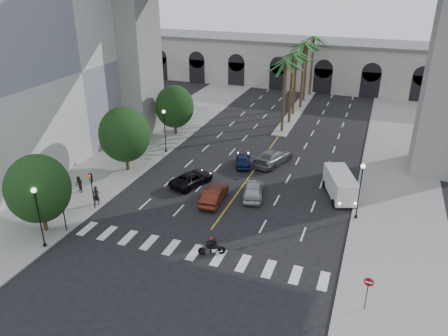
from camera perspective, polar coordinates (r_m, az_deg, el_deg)
ground at (r=35.93m, az=-2.90°, el=-9.65°), size 140.00×140.00×0.00m
sidewalk_left at (r=53.97m, az=-11.46°, el=2.17°), size 8.00×100.00×0.15m
sidewalk_right at (r=46.89m, az=21.88°, el=-2.75°), size 8.00×100.00×0.15m
median at (r=69.29m, az=9.45°, el=7.38°), size 2.00×24.00×0.20m
building_left at (r=56.13m, az=-24.80°, el=12.24°), size 16.50×32.50×20.60m
pier_building at (r=84.61m, az=12.01°, el=13.20°), size 71.00×10.50×8.50m
palm_a at (r=57.59m, az=8.05°, el=13.23°), size 3.20×3.20×10.30m
palm_b at (r=61.37m, az=9.01°, el=14.12°), size 3.20×3.20×10.60m
palm_c at (r=65.37m, az=9.46°, el=14.31°), size 3.20×3.20×10.10m
palm_d at (r=69.07m, az=10.49°, el=15.40°), size 3.20×3.20×10.90m
palm_e at (r=73.08m, az=10.85°, el=15.49°), size 3.20×3.20×10.40m
palm_f at (r=76.90m, az=11.65°, el=16.07°), size 3.20×3.20×10.70m
street_tree_near at (r=38.33m, az=-23.11°, el=-2.51°), size 5.20×5.20×6.89m
street_tree_mid at (r=47.56m, az=-12.86°, el=4.30°), size 5.44×5.44×7.21m
street_tree_far at (r=57.53m, az=-6.47°, el=7.96°), size 5.04×5.04×6.68m
lamp_post_left_near at (r=36.41m, az=-23.09°, el=-5.38°), size 0.40×0.40×5.35m
lamp_post_left_far at (r=51.97m, az=-7.76°, el=5.28°), size 0.40×0.40×5.35m
lamp_post_right at (r=39.12m, az=17.36°, el=-2.35°), size 0.40×0.40×5.35m
traffic_signal_near at (r=38.25m, az=-20.36°, el=-4.65°), size 0.25×0.18×3.65m
traffic_signal_far at (r=40.95m, az=-16.89°, el=-2.15°), size 0.25×0.18×3.65m
motorcycle_rider at (r=34.17m, az=-1.50°, el=-10.21°), size 2.01×0.97×1.55m
car_a at (r=42.24m, az=3.84°, el=-2.83°), size 2.86×4.95×1.58m
car_b at (r=41.27m, az=-1.28°, el=-3.50°), size 1.98×4.82×1.55m
car_c at (r=44.65m, az=-4.24°, el=-1.40°), size 3.80×5.43×1.38m
car_d at (r=49.61m, az=6.43°, el=1.46°), size 4.00×6.30×1.70m
car_e at (r=48.92m, az=2.53°, el=1.03°), size 2.75×4.28×1.36m
cargo_van at (r=43.42m, az=14.96°, el=-2.08°), size 3.94×5.99×2.39m
pedestrian_a at (r=42.18m, az=-16.33°, el=-3.47°), size 0.72×0.52×1.85m
pedestrian_b at (r=44.96m, az=-18.40°, el=-2.06°), size 1.01×0.91×1.69m
do_not_enter_sign at (r=29.94m, az=18.28°, el=-14.57°), size 0.64×0.07×2.62m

